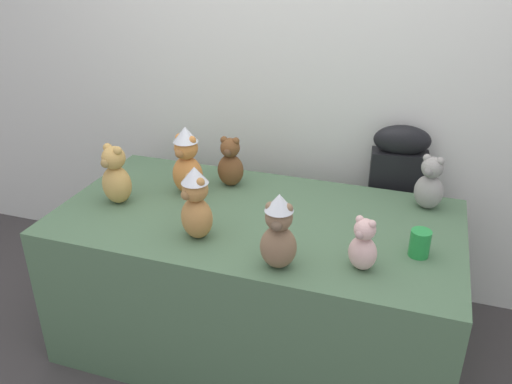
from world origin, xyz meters
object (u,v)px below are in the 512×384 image
object	(u,v)px
instrument_case	(392,215)
teddy_bear_blush	(363,245)
teddy_bear_honey	(116,176)
teddy_bear_chestnut	(230,163)
display_table	(256,282)
teddy_bear_mocha	(279,232)
teddy_bear_caramel	(196,204)
party_cup_green	(420,243)
teddy_bear_ginger	(187,161)
teddy_bear_ash	(430,184)

from	to	relation	value
instrument_case	teddy_bear_blush	distance (m)	0.91
instrument_case	teddy_bear_blush	bearing A→B (deg)	-101.37
teddy_bear_honey	teddy_bear_chestnut	xyz separation A→B (m)	(0.43, 0.34, -0.01)
teddy_bear_blush	display_table	bearing A→B (deg)	175.14
teddy_bear_mocha	teddy_bear_caramel	world-z (taller)	teddy_bear_caramel
teddy_bear_chestnut	party_cup_green	distance (m)	1.00
teddy_bear_blush	teddy_bear_ginger	world-z (taller)	teddy_bear_ginger
teddy_bear_blush	teddy_bear_honey	xyz separation A→B (m)	(-1.16, 0.19, 0.03)
teddy_bear_ash	teddy_bear_honey	xyz separation A→B (m)	(-1.38, -0.40, 0.01)
teddy_bear_blush	teddy_bear_ginger	bearing A→B (deg)	179.31
teddy_bear_blush	teddy_bear_caramel	bearing A→B (deg)	-158.96
instrument_case	teddy_bear_caramel	bearing A→B (deg)	-138.90
teddy_bear_mocha	teddy_bear_caramel	bearing A→B (deg)	158.23
teddy_bear_honey	teddy_bear_caramel	xyz separation A→B (m)	(0.48, -0.17, 0.02)
teddy_bear_mocha	instrument_case	bearing A→B (deg)	62.54
instrument_case	party_cup_green	world-z (taller)	instrument_case
teddy_bear_mocha	party_cup_green	size ratio (longest dim) A/B	2.79
instrument_case	teddy_bear_chestnut	bearing A→B (deg)	-165.02
teddy_bear_caramel	teddy_bear_ginger	bearing A→B (deg)	148.29
display_table	teddy_bear_caramel	bearing A→B (deg)	-125.57
display_table	instrument_case	bearing A→B (deg)	46.34
teddy_bear_blush	teddy_bear_caramel	size ratio (longest dim) A/B	0.68
teddy_bear_mocha	teddy_bear_honey	world-z (taller)	teddy_bear_mocha
teddy_bear_blush	teddy_bear_ash	distance (m)	0.63
display_table	teddy_bear_honey	bearing A→B (deg)	-173.58
teddy_bear_chestnut	party_cup_green	xyz separation A→B (m)	(0.93, -0.37, -0.06)
instrument_case	teddy_bear_mocha	distance (m)	1.07
teddy_bear_caramel	teddy_bear_chestnut	bearing A→B (deg)	123.55
teddy_bear_ash	teddy_bear_chestnut	world-z (taller)	teddy_bear_ash
teddy_bear_chestnut	teddy_bear_ash	bearing A→B (deg)	0.06
teddy_bear_ginger	teddy_bear_honey	xyz separation A→B (m)	(-0.27, -0.19, -0.03)
display_table	teddy_bear_chestnut	xyz separation A→B (m)	(-0.22, 0.27, 0.48)
display_table	teddy_bear_mocha	world-z (taller)	teddy_bear_mocha
instrument_case	teddy_bear_ginger	size ratio (longest dim) A/B	3.00
teddy_bear_mocha	teddy_bear_honey	distance (m)	0.90
teddy_bear_chestnut	teddy_bear_honey	bearing A→B (deg)	-145.32
teddy_bear_ash	teddy_bear_ginger	size ratio (longest dim) A/B	0.76
teddy_bear_ash	teddy_bear_chestnut	xyz separation A→B (m)	(-0.94, -0.06, -0.00)
teddy_bear_honey	teddy_bear_chestnut	distance (m)	0.55
teddy_bear_blush	party_cup_green	xyz separation A→B (m)	(0.20, 0.16, -0.05)
teddy_bear_ash	teddy_bear_caramel	distance (m)	1.06
party_cup_green	teddy_bear_ginger	bearing A→B (deg)	168.59
teddy_bear_ginger	party_cup_green	world-z (taller)	teddy_bear_ginger
display_table	teddy_bear_honey	size ratio (longest dim) A/B	6.27
teddy_bear_ash	teddy_bear_blush	bearing A→B (deg)	-90.35
teddy_bear_honey	teddy_bear_caramel	distance (m)	0.51
teddy_bear_ginger	party_cup_green	distance (m)	1.12
teddy_bear_ginger	teddy_bear_mocha	size ratio (longest dim) A/B	1.10
teddy_bear_caramel	teddy_bear_blush	bearing A→B (deg)	26.80
teddy_bear_blush	teddy_bear_honey	size ratio (longest dim) A/B	0.76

